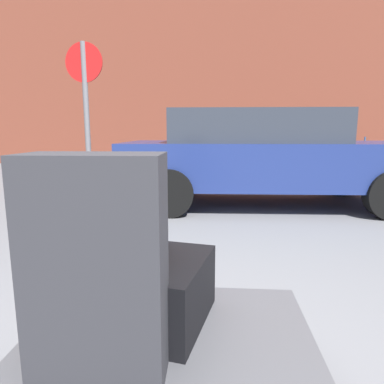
{
  "coord_description": "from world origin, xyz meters",
  "views": [
    {
      "loc": [
        0.18,
        -1.2,
        1.12
      ],
      "look_at": [
        0.0,
        1.2,
        0.69
      ],
      "focal_mm": 31.98,
      "sensor_mm": 36.0,
      "label": 1
    }
  ],
  "objects_px": {
    "duffel_bag_brown_topmost_pile": "(127,230)",
    "bollard_kerb_mid": "(370,162)",
    "no_parking_sign": "(86,110)",
    "suitcase_charcoal_front_left": "(97,270)",
    "luggage_cart": "(169,351)",
    "bicycle_leaning": "(350,157)",
    "parked_car": "(264,155)",
    "suitcase_black_rear_right": "(129,286)",
    "bollard_kerb_near": "(322,162)"
  },
  "relations": [
    {
      "from": "luggage_cart",
      "to": "duffel_bag_brown_topmost_pile",
      "type": "relative_size",
      "value": 3.38
    },
    {
      "from": "suitcase_charcoal_front_left",
      "to": "bicycle_leaning",
      "type": "bearing_deg",
      "value": 64.12
    },
    {
      "from": "suitcase_charcoal_front_left",
      "to": "no_parking_sign",
      "type": "bearing_deg",
      "value": 109.51
    },
    {
      "from": "duffel_bag_brown_topmost_pile",
      "to": "luggage_cart",
      "type": "bearing_deg",
      "value": -40.73
    },
    {
      "from": "suitcase_black_rear_right",
      "to": "no_parking_sign",
      "type": "height_order",
      "value": "no_parking_sign"
    },
    {
      "from": "duffel_bag_brown_topmost_pile",
      "to": "bollard_kerb_mid",
      "type": "xyz_separation_m",
      "value": [
        4.37,
        7.97,
        -0.39
      ]
    },
    {
      "from": "suitcase_charcoal_front_left",
      "to": "duffel_bag_brown_topmost_pile",
      "type": "bearing_deg",
      "value": 88.21
    },
    {
      "from": "suitcase_charcoal_front_left",
      "to": "parked_car",
      "type": "bearing_deg",
      "value": 74.33
    },
    {
      "from": "bollard_kerb_mid",
      "to": "suitcase_black_rear_right",
      "type": "bearing_deg",
      "value": -118.75
    },
    {
      "from": "bicycle_leaning",
      "to": "bollard_kerb_near",
      "type": "relative_size",
      "value": 2.65
    },
    {
      "from": "suitcase_charcoal_front_left",
      "to": "no_parking_sign",
      "type": "relative_size",
      "value": 0.32
    },
    {
      "from": "suitcase_black_rear_right",
      "to": "parked_car",
      "type": "bearing_deg",
      "value": 86.68
    },
    {
      "from": "suitcase_black_rear_right",
      "to": "bollard_kerb_near",
      "type": "bearing_deg",
      "value": 80.47
    },
    {
      "from": "luggage_cart",
      "to": "no_parking_sign",
      "type": "bearing_deg",
      "value": 115.24
    },
    {
      "from": "parked_car",
      "to": "no_parking_sign",
      "type": "height_order",
      "value": "no_parking_sign"
    },
    {
      "from": "suitcase_black_rear_right",
      "to": "bicycle_leaning",
      "type": "height_order",
      "value": "bicycle_leaning"
    },
    {
      "from": "luggage_cart",
      "to": "no_parking_sign",
      "type": "distance_m",
      "value": 3.77
    },
    {
      "from": "bicycle_leaning",
      "to": "bollard_kerb_mid",
      "type": "bearing_deg",
      "value": -86.37
    },
    {
      "from": "duffel_bag_brown_topmost_pile",
      "to": "bollard_kerb_near",
      "type": "distance_m",
      "value": 8.57
    },
    {
      "from": "suitcase_black_rear_right",
      "to": "bollard_kerb_near",
      "type": "height_order",
      "value": "bollard_kerb_near"
    },
    {
      "from": "duffel_bag_brown_topmost_pile",
      "to": "bicycle_leaning",
      "type": "xyz_separation_m",
      "value": [
        4.29,
        9.18,
        -0.35
      ]
    },
    {
      "from": "duffel_bag_brown_topmost_pile",
      "to": "parked_car",
      "type": "height_order",
      "value": "parked_car"
    },
    {
      "from": "bollard_kerb_near",
      "to": "luggage_cart",
      "type": "bearing_deg",
      "value": -109.98
    },
    {
      "from": "parked_car",
      "to": "suitcase_charcoal_front_left",
      "type": "bearing_deg",
      "value": -104.04
    },
    {
      "from": "bicycle_leaning",
      "to": "bollard_kerb_mid",
      "type": "distance_m",
      "value": 1.22
    },
    {
      "from": "luggage_cart",
      "to": "bollard_kerb_mid",
      "type": "bearing_deg",
      "value": 62.64
    },
    {
      "from": "bollard_kerb_near",
      "to": "bollard_kerb_mid",
      "type": "relative_size",
      "value": 1.0
    },
    {
      "from": "luggage_cart",
      "to": "duffel_bag_brown_topmost_pile",
      "type": "height_order",
      "value": "duffel_bag_brown_topmost_pile"
    },
    {
      "from": "suitcase_black_rear_right",
      "to": "suitcase_charcoal_front_left",
      "type": "relative_size",
      "value": 0.89
    },
    {
      "from": "bicycle_leaning",
      "to": "duffel_bag_brown_topmost_pile",
      "type": "bearing_deg",
      "value": -115.06
    },
    {
      "from": "parked_car",
      "to": "no_parking_sign",
      "type": "distance_m",
      "value": 2.63
    },
    {
      "from": "suitcase_black_rear_right",
      "to": "luggage_cart",
      "type": "bearing_deg",
      "value": -21.08
    },
    {
      "from": "duffel_bag_brown_topmost_pile",
      "to": "parked_car",
      "type": "bearing_deg",
      "value": 67.03
    },
    {
      "from": "luggage_cart",
      "to": "suitcase_black_rear_right",
      "type": "bearing_deg",
      "value": 147.02
    },
    {
      "from": "suitcase_charcoal_front_left",
      "to": "duffel_bag_brown_topmost_pile",
      "type": "relative_size",
      "value": 2.17
    },
    {
      "from": "no_parking_sign",
      "to": "duffel_bag_brown_topmost_pile",
      "type": "bearing_deg",
      "value": -66.71
    },
    {
      "from": "luggage_cart",
      "to": "bollard_kerb_mid",
      "type": "relative_size",
      "value": 1.7
    },
    {
      "from": "parked_car",
      "to": "bollard_kerb_mid",
      "type": "height_order",
      "value": "parked_car"
    },
    {
      "from": "bollard_kerb_near",
      "to": "no_parking_sign",
      "type": "height_order",
      "value": "no_parking_sign"
    },
    {
      "from": "duffel_bag_brown_topmost_pile",
      "to": "bollard_kerb_mid",
      "type": "relative_size",
      "value": 0.5
    },
    {
      "from": "luggage_cart",
      "to": "bollard_kerb_near",
      "type": "distance_m",
      "value": 8.61
    },
    {
      "from": "luggage_cart",
      "to": "bollard_kerb_near",
      "type": "bearing_deg",
      "value": 70.02
    },
    {
      "from": "luggage_cart",
      "to": "bollard_kerb_near",
      "type": "height_order",
      "value": "bollard_kerb_near"
    },
    {
      "from": "bollard_kerb_near",
      "to": "duffel_bag_brown_topmost_pile",
      "type": "bearing_deg",
      "value": -111.43
    },
    {
      "from": "bollard_kerb_near",
      "to": "bollard_kerb_mid",
      "type": "distance_m",
      "value": 1.24
    },
    {
      "from": "bollard_kerb_mid",
      "to": "no_parking_sign",
      "type": "relative_size",
      "value": 0.29
    },
    {
      "from": "no_parking_sign",
      "to": "suitcase_black_rear_right",
      "type": "bearing_deg",
      "value": -66.71
    },
    {
      "from": "bollard_kerb_mid",
      "to": "bicycle_leaning",
      "type": "bearing_deg",
      "value": 93.63
    },
    {
      "from": "duffel_bag_brown_topmost_pile",
      "to": "bicycle_leaning",
      "type": "height_order",
      "value": "bicycle_leaning"
    },
    {
      "from": "luggage_cart",
      "to": "bicycle_leaning",
      "type": "xyz_separation_m",
      "value": [
        4.11,
        9.3,
        0.1
      ]
    }
  ]
}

